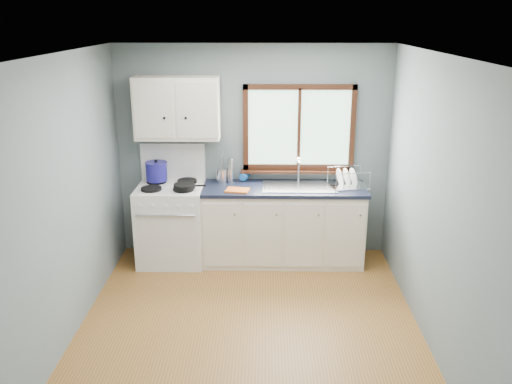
{
  "coord_description": "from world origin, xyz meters",
  "views": [
    {
      "loc": [
        0.14,
        -4.43,
        2.8
      ],
      "look_at": [
        0.05,
        0.9,
        1.05
      ],
      "focal_mm": 38.0,
      "sensor_mm": 36.0,
      "label": 1
    }
  ],
  "objects_px": {
    "gas_range": "(172,221)",
    "utensil_crock": "(222,175)",
    "sink": "(299,192)",
    "skillet": "(185,186)",
    "thermos": "(230,170)",
    "stockpot": "(156,171)",
    "base_cabinets": "(283,228)",
    "dish_rack": "(348,182)"
  },
  "relations": [
    {
      "from": "gas_range",
      "to": "skillet",
      "type": "distance_m",
      "value": 0.55
    },
    {
      "from": "gas_range",
      "to": "base_cabinets",
      "type": "height_order",
      "value": "gas_range"
    },
    {
      "from": "sink",
      "to": "thermos",
      "type": "bearing_deg",
      "value": 168.56
    },
    {
      "from": "base_cabinets",
      "to": "utensil_crock",
      "type": "height_order",
      "value": "utensil_crock"
    },
    {
      "from": "utensil_crock",
      "to": "thermos",
      "type": "bearing_deg",
      "value": -4.48
    },
    {
      "from": "stockpot",
      "to": "base_cabinets",
      "type": "bearing_deg",
      "value": -4.07
    },
    {
      "from": "base_cabinets",
      "to": "skillet",
      "type": "xyz_separation_m",
      "value": [
        -1.11,
        -0.19,
        0.57
      ]
    },
    {
      "from": "skillet",
      "to": "dish_rack",
      "type": "height_order",
      "value": "dish_rack"
    },
    {
      "from": "base_cabinets",
      "to": "utensil_crock",
      "type": "xyz_separation_m",
      "value": [
        -0.72,
        0.17,
        0.6
      ]
    },
    {
      "from": "base_cabinets",
      "to": "stockpot",
      "type": "bearing_deg",
      "value": 175.93
    },
    {
      "from": "stockpot",
      "to": "utensil_crock",
      "type": "bearing_deg",
      "value": 4.87
    },
    {
      "from": "utensil_crock",
      "to": "dish_rack",
      "type": "relative_size",
      "value": 0.88
    },
    {
      "from": "sink",
      "to": "skillet",
      "type": "distance_m",
      "value": 1.31
    },
    {
      "from": "stockpot",
      "to": "dish_rack",
      "type": "height_order",
      "value": "stockpot"
    },
    {
      "from": "thermos",
      "to": "gas_range",
      "type": "bearing_deg",
      "value": -165.29
    },
    {
      "from": "base_cabinets",
      "to": "utensil_crock",
      "type": "bearing_deg",
      "value": 166.78
    },
    {
      "from": "base_cabinets",
      "to": "stockpot",
      "type": "relative_size",
      "value": 5.58
    },
    {
      "from": "thermos",
      "to": "stockpot",
      "type": "bearing_deg",
      "value": -176.23
    },
    {
      "from": "base_cabinets",
      "to": "dish_rack",
      "type": "height_order",
      "value": "dish_rack"
    },
    {
      "from": "utensil_crock",
      "to": "thermos",
      "type": "distance_m",
      "value": 0.12
    },
    {
      "from": "thermos",
      "to": "dish_rack",
      "type": "distance_m",
      "value": 1.36
    },
    {
      "from": "stockpot",
      "to": "utensil_crock",
      "type": "distance_m",
      "value": 0.76
    },
    {
      "from": "sink",
      "to": "utensil_crock",
      "type": "xyz_separation_m",
      "value": [
        -0.9,
        0.17,
        0.15
      ]
    },
    {
      "from": "thermos",
      "to": "dish_rack",
      "type": "relative_size",
      "value": 0.62
    },
    {
      "from": "sink",
      "to": "stockpot",
      "type": "xyz_separation_m",
      "value": [
        -1.65,
        0.11,
        0.21
      ]
    },
    {
      "from": "utensil_crock",
      "to": "gas_range",
      "type": "bearing_deg",
      "value": -162.18
    },
    {
      "from": "base_cabinets",
      "to": "thermos",
      "type": "distance_m",
      "value": 0.92
    },
    {
      "from": "sink",
      "to": "skillet",
      "type": "height_order",
      "value": "sink"
    },
    {
      "from": "gas_range",
      "to": "skillet",
      "type": "relative_size",
      "value": 3.7
    },
    {
      "from": "dish_rack",
      "to": "utensil_crock",
      "type": "bearing_deg",
      "value": 162.58
    },
    {
      "from": "skillet",
      "to": "utensil_crock",
      "type": "distance_m",
      "value": 0.53
    },
    {
      "from": "thermos",
      "to": "base_cabinets",
      "type": "bearing_deg",
      "value": -14.6
    },
    {
      "from": "base_cabinets",
      "to": "sink",
      "type": "distance_m",
      "value": 0.48
    },
    {
      "from": "gas_range",
      "to": "skillet",
      "type": "height_order",
      "value": "gas_range"
    },
    {
      "from": "skillet",
      "to": "utensil_crock",
      "type": "relative_size",
      "value": 0.88
    },
    {
      "from": "dish_rack",
      "to": "base_cabinets",
      "type": "bearing_deg",
      "value": 170.05
    },
    {
      "from": "thermos",
      "to": "dish_rack",
      "type": "xyz_separation_m",
      "value": [
        1.35,
        -0.14,
        -0.09
      ]
    },
    {
      "from": "gas_range",
      "to": "utensil_crock",
      "type": "bearing_deg",
      "value": 17.82
    },
    {
      "from": "gas_range",
      "to": "dish_rack",
      "type": "relative_size",
      "value": 2.86
    },
    {
      "from": "base_cabinets",
      "to": "skillet",
      "type": "bearing_deg",
      "value": -170.37
    },
    {
      "from": "stockpot",
      "to": "dish_rack",
      "type": "xyz_separation_m",
      "value": [
        2.21,
        -0.08,
        -0.09
      ]
    },
    {
      "from": "base_cabinets",
      "to": "utensil_crock",
      "type": "relative_size",
      "value": 4.43
    }
  ]
}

